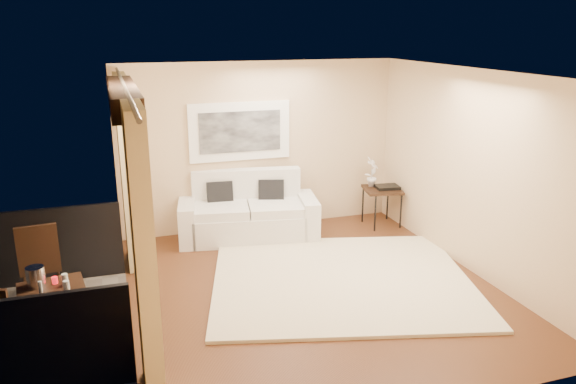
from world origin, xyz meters
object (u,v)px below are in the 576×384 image
side_table (382,192)px  orchid (372,172)px  sofa (248,214)px  balcony_chair_far (39,258)px  bistro_table (52,297)px  ice_bucket (36,276)px

side_table → orchid: bearing=127.4°
sofa → balcony_chair_far: size_ratio=2.16×
bistro_table → ice_bucket: ice_bucket is taller
bistro_table → balcony_chair_far: size_ratio=0.70×
side_table → bistro_table: (-4.90, -2.50, 0.07)m
bistro_table → orchid: bearing=29.2°
side_table → ice_bucket: bearing=-154.8°
sofa → side_table: bearing=4.9°
ice_bucket → sofa: bearing=42.5°
balcony_chair_far → bistro_table: bearing=94.8°
sofa → orchid: size_ratio=4.46×
orchid → bistro_table: size_ratio=0.69×
orchid → balcony_chair_far: size_ratio=0.48×
sofa → ice_bucket: bearing=-127.9°
side_table → balcony_chair_far: balcony_chair_far is taller
orchid → ice_bucket: 5.53m
sofa → bistro_table: 3.79m
side_table → balcony_chair_far: (-5.13, -1.32, 0.03)m
orchid → side_table: bearing=-52.6°
orchid → ice_bucket: bearing=-152.7°
sofa → ice_bucket: sofa is taller
side_table → balcony_chair_far: bearing=-165.5°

